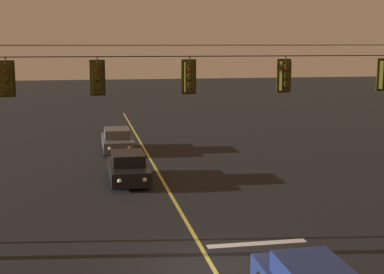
# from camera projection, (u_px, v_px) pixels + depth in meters

# --- Properties ---
(ground_plane) EXTENTS (180.00, 180.00, 0.00)m
(ground_plane) POSITION_uv_depth(u_px,v_px,m) (213.00, 268.00, 16.77)
(ground_plane) COLOR black
(lane_centre_stripe) EXTENTS (0.14, 60.00, 0.01)m
(lane_centre_stripe) POSITION_uv_depth(u_px,v_px,m) (171.00, 195.00, 24.85)
(lane_centre_stripe) COLOR #D1C64C
(lane_centre_stripe) RESTS_ON ground
(stop_bar_paint) EXTENTS (3.40, 0.36, 0.01)m
(stop_bar_paint) POSITION_uv_depth(u_px,v_px,m) (257.00, 243.00, 18.80)
(stop_bar_paint) COLOR silver
(stop_bar_paint) RESTS_ON ground
(signal_span_assembly) EXTENTS (19.55, 0.32, 7.58)m
(signal_span_assembly) POSITION_uv_depth(u_px,v_px,m) (198.00, 125.00, 18.39)
(signal_span_assembly) COLOR #38281C
(signal_span_assembly) RESTS_ON ground
(traffic_light_leftmost) EXTENTS (0.48, 0.41, 1.22)m
(traffic_light_leftmost) POSITION_uv_depth(u_px,v_px,m) (6.00, 79.00, 17.03)
(traffic_light_leftmost) COLOR black
(traffic_light_left_inner) EXTENTS (0.48, 0.41, 1.22)m
(traffic_light_left_inner) POSITION_uv_depth(u_px,v_px,m) (98.00, 78.00, 17.53)
(traffic_light_left_inner) COLOR black
(traffic_light_centre) EXTENTS (0.48, 0.41, 1.22)m
(traffic_light_centre) POSITION_uv_depth(u_px,v_px,m) (190.00, 77.00, 18.06)
(traffic_light_centre) COLOR black
(traffic_light_right_inner) EXTENTS (0.48, 0.41, 1.22)m
(traffic_light_right_inner) POSITION_uv_depth(u_px,v_px,m) (285.00, 76.00, 18.66)
(traffic_light_right_inner) COLOR black
(car_oncoming_lead) EXTENTS (1.80, 4.42, 1.39)m
(car_oncoming_lead) POSITION_uv_depth(u_px,v_px,m) (128.00, 168.00, 27.23)
(car_oncoming_lead) COLOR black
(car_oncoming_lead) RESTS_ON ground
(car_oncoming_trailing) EXTENTS (1.80, 4.42, 1.39)m
(car_oncoming_trailing) POSITION_uv_depth(u_px,v_px,m) (117.00, 141.00, 34.89)
(car_oncoming_trailing) COLOR #4C4C51
(car_oncoming_trailing) RESTS_ON ground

